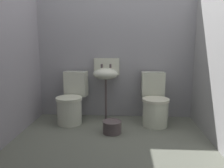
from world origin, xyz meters
name	(u,v)px	position (x,y,z in m)	size (l,w,h in m)	color
ground_plane	(111,145)	(0.00, 0.00, -0.04)	(2.94, 2.54, 0.08)	slate
wall_back	(115,53)	(0.00, 1.12, 1.07)	(2.94, 0.10, 2.14)	#98969B
wall_left	(7,57)	(-1.32, 0.10, 1.07)	(0.10, 2.34, 2.14)	#9A959D
wall_right	(221,58)	(1.32, 0.10, 1.07)	(0.10, 2.34, 2.14)	#989797
toilet_left	(71,102)	(-0.67, 0.72, 0.32)	(0.47, 0.64, 0.78)	silver
toilet_right	(155,104)	(0.62, 0.72, 0.32)	(0.42, 0.61, 0.78)	silver
sink	(106,73)	(-0.14, 0.91, 0.75)	(0.42, 0.35, 0.99)	#554849
bucket	(112,127)	(0.00, 0.29, 0.09)	(0.27, 0.27, 0.18)	#554849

